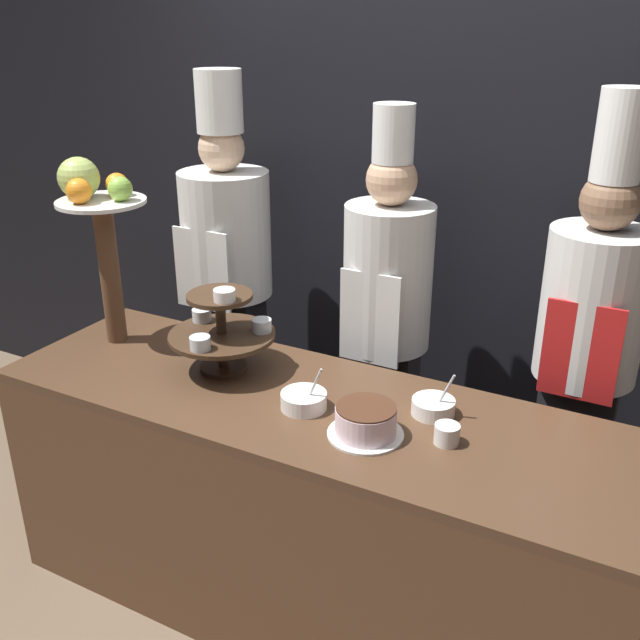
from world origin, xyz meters
name	(u,v)px	position (x,y,z in m)	size (l,w,h in m)	color
wall_back	(422,181)	(0.00, 1.33, 1.40)	(10.00, 0.06, 2.80)	black
buffet_counter	(307,508)	(0.00, 0.34, 0.43)	(2.16, 0.68, 0.86)	brown
tiered_stand	(222,329)	(-0.37, 0.40, 1.02)	(0.37, 0.37, 0.33)	#3D2819
fruit_pedestal	(97,215)	(-0.90, 0.41, 1.36)	(0.32, 0.32, 0.70)	brown
cake_round	(366,422)	(0.26, 0.24, 0.91)	(0.23, 0.23, 0.10)	white
cup_white	(447,434)	(0.49, 0.32, 0.89)	(0.08, 0.08, 0.06)	white
serving_bowl_near	(304,400)	(0.02, 0.30, 0.89)	(0.15, 0.15, 0.16)	white
serving_bowl_far	(433,407)	(0.40, 0.46, 0.89)	(0.14, 0.14, 0.15)	white
chef_left	(228,271)	(-0.73, 0.96, 1.00)	(0.38, 0.38, 1.84)	black
chef_center_left	(386,312)	(0.02, 0.96, 0.96)	(0.34, 0.34, 1.74)	#28282D
chef_center_right	(587,345)	(0.77, 0.96, 0.98)	(0.35, 0.35, 1.83)	#28282D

